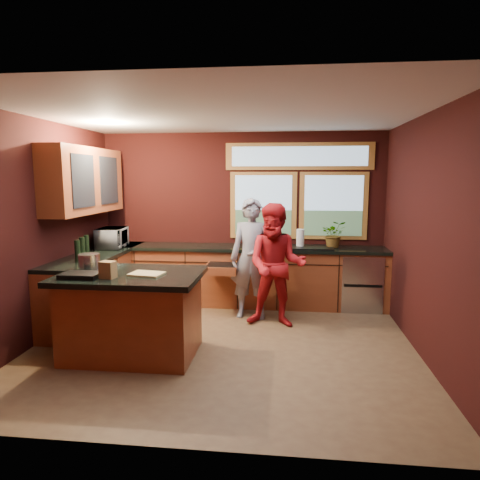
% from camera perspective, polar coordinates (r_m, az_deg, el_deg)
% --- Properties ---
extents(floor, '(4.50, 4.50, 0.00)m').
position_cam_1_polar(floor, '(5.30, -2.18, -13.80)').
color(floor, brown).
rests_on(floor, ground).
extents(room_shell, '(4.52, 4.02, 2.71)m').
position_cam_1_polar(room_shell, '(5.34, -8.15, 6.15)').
color(room_shell, black).
rests_on(room_shell, ground).
extents(back_counter, '(4.50, 0.64, 0.93)m').
position_cam_1_polar(back_counter, '(6.74, 1.63, -4.76)').
color(back_counter, brown).
rests_on(back_counter, floor).
extents(left_counter, '(0.64, 2.30, 0.93)m').
position_cam_1_polar(left_counter, '(6.48, -18.42, -5.72)').
color(left_counter, brown).
rests_on(left_counter, floor).
extents(island, '(1.55, 1.05, 0.95)m').
position_cam_1_polar(island, '(5.02, -14.18, -9.52)').
color(island, brown).
rests_on(island, floor).
extents(person_grey, '(0.65, 0.45, 1.71)m').
position_cam_1_polar(person_grey, '(6.06, 1.62, -2.49)').
color(person_grey, slate).
rests_on(person_grey, floor).
extents(person_red, '(0.87, 0.71, 1.66)m').
position_cam_1_polar(person_red, '(5.73, 4.87, -3.41)').
color(person_red, '#A61317').
rests_on(person_red, floor).
extents(microwave, '(0.42, 0.58, 0.30)m').
position_cam_1_polar(microwave, '(6.80, -16.70, 0.27)').
color(microwave, '#999999').
rests_on(microwave, left_counter).
extents(potted_plant, '(0.37, 0.32, 0.41)m').
position_cam_1_polar(potted_plant, '(6.69, 12.43, 0.77)').
color(potted_plant, '#999999').
rests_on(potted_plant, back_counter).
extents(paper_towel, '(0.12, 0.12, 0.28)m').
position_cam_1_polar(paper_towel, '(6.62, 8.04, 0.24)').
color(paper_towel, silver).
rests_on(paper_towel, back_counter).
extents(cutting_board, '(0.39, 0.30, 0.02)m').
position_cam_1_polar(cutting_board, '(4.78, -12.35, -4.43)').
color(cutting_board, tan).
rests_on(cutting_board, island).
extents(stock_pot, '(0.24, 0.24, 0.18)m').
position_cam_1_polar(stock_pot, '(5.23, -19.49, -2.73)').
color(stock_pot, '#B5B5BA').
rests_on(stock_pot, island).
extents(paper_bag, '(0.17, 0.15, 0.18)m').
position_cam_1_polar(paper_bag, '(4.71, -17.21, -3.82)').
color(paper_bag, brown).
rests_on(paper_bag, island).
extents(black_tray, '(0.40, 0.28, 0.05)m').
position_cam_1_polar(black_tray, '(4.85, -20.44, -4.41)').
color(black_tray, black).
rests_on(black_tray, island).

